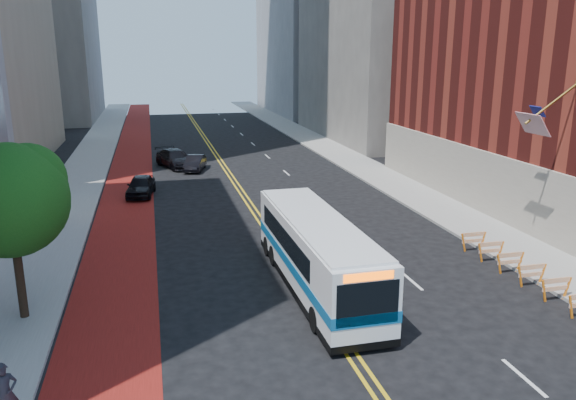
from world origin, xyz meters
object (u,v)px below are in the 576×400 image
(car_a, at_px, (141,186))
(car_c, at_px, (176,159))
(street_tree, at_px, (11,196))
(car_b, at_px, (195,163))
(transit_bus, at_px, (316,252))
(pedestrian, at_px, (5,394))

(car_a, bearing_deg, car_c, 81.69)
(street_tree, relative_size, car_c, 1.25)
(car_a, relative_size, car_b, 1.08)
(transit_bus, xyz_separation_m, car_b, (-3.04, 26.62, -1.00))
(car_a, distance_m, pedestrian, 25.86)
(car_a, xyz_separation_m, car_c, (2.91, 9.90, 0.05))
(street_tree, distance_m, car_a, 19.69)
(car_b, height_order, car_c, car_c)
(transit_bus, relative_size, car_b, 2.92)
(transit_bus, distance_m, pedestrian, 12.92)
(street_tree, bearing_deg, pedestrian, -82.98)
(car_a, height_order, car_c, car_c)
(car_c, relative_size, pedestrian, 2.99)
(car_a, bearing_deg, street_tree, -94.24)
(street_tree, relative_size, car_a, 1.57)
(car_c, bearing_deg, transit_bus, -101.37)
(transit_bus, height_order, car_a, transit_bus)
(street_tree, distance_m, pedestrian, 7.91)
(pedestrian, bearing_deg, car_a, 53.96)
(transit_bus, bearing_deg, pedestrian, -147.13)
(car_b, bearing_deg, pedestrian, -87.86)
(street_tree, xyz_separation_m, car_b, (8.58, 26.87, -4.26))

